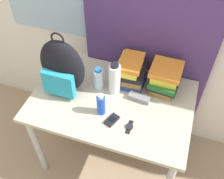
{
  "coord_description": "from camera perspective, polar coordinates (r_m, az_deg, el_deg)",
  "views": [
    {
      "loc": [
        0.38,
        -0.76,
        2.13
      ],
      "look_at": [
        0.0,
        0.37,
        0.85
      ],
      "focal_mm": 42.0,
      "sensor_mm": 36.0,
      "label": 1
    }
  ],
  "objects": [
    {
      "name": "wall_back",
      "position": [
        1.85,
        4.59,
        18.61
      ],
      "size": [
        6.0,
        0.06,
        2.5
      ],
      "color": "silver",
      "rests_on": "ground_plane"
    },
    {
      "name": "water_bottle",
      "position": [
        1.84,
        -2.96,
        2.32
      ],
      "size": [
        0.07,
        0.07,
        0.18
      ],
      "color": "silver",
      "rests_on": "desk"
    },
    {
      "name": "cell_phone",
      "position": [
        1.7,
        -0.01,
        -6.66
      ],
      "size": [
        0.09,
        0.11,
        0.02
      ],
      "color": "black",
      "rests_on": "desk"
    },
    {
      "name": "backpack",
      "position": [
        1.78,
        -10.8,
        4.59
      ],
      "size": [
        0.31,
        0.18,
        0.48
      ],
      "color": "black",
      "rests_on": "desk"
    },
    {
      "name": "book_stack_center",
      "position": [
        1.86,
        11.46,
        2.45
      ],
      "size": [
        0.22,
        0.26,
        0.2
      ],
      "color": "olive",
      "rests_on": "desk"
    },
    {
      "name": "sports_bottle",
      "position": [
        1.79,
        0.57,
        2.37
      ],
      "size": [
        0.08,
        0.08,
        0.26
      ],
      "color": "white",
      "rests_on": "desk"
    },
    {
      "name": "curtain_blue",
      "position": [
        1.78,
        8.76,
        16.95
      ],
      "size": [
        0.95,
        0.04,
        2.5
      ],
      "color": "#4C336B",
      "rests_on": "ground_plane"
    },
    {
      "name": "wristwatch",
      "position": [
        1.68,
        3.81,
        -8.1
      ],
      "size": [
        0.05,
        0.11,
        0.01
      ],
      "color": "black",
      "rests_on": "desk"
    },
    {
      "name": "book_stack_left",
      "position": [
        1.89,
        4.02,
        4.04
      ],
      "size": [
        0.23,
        0.26,
        0.2
      ],
      "color": "navy",
      "rests_on": "desk"
    },
    {
      "name": "sunglasses_case",
      "position": [
        1.82,
        5.93,
        -1.79
      ],
      "size": [
        0.15,
        0.07,
        0.04
      ],
      "color": "gray",
      "rests_on": "desk"
    },
    {
      "name": "desk",
      "position": [
        1.9,
        -0.0,
        -4.08
      ],
      "size": [
        1.12,
        0.74,
        0.75
      ],
      "color": "#B7B299",
      "rests_on": "ground_plane"
    },
    {
      "name": "sunscreen_bottle",
      "position": [
        1.69,
        -2.4,
        -3.28
      ],
      "size": [
        0.06,
        0.06,
        0.17
      ],
      "color": "blue",
      "rests_on": "desk"
    }
  ]
}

